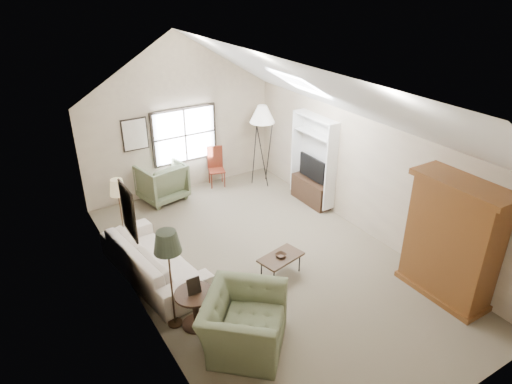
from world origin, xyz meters
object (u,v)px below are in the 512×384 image
coffee_table (281,266)px  side_table (196,309)px  armchair_far (161,181)px  side_chair (216,167)px  armchair_near (244,322)px  sofa (154,259)px  armoire (452,240)px

coffee_table → side_table: side_table is taller
armchair_far → coffee_table: (0.73, -4.17, -0.27)m
armchair_far → side_table: size_ratio=1.63×
side_table → side_chair: (2.72, 4.53, 0.20)m
armchair_near → coffee_table: (1.47, 1.15, -0.22)m
coffee_table → side_chair: size_ratio=0.80×
sofa → coffee_table: bearing=-128.9°
sofa → side_table: sofa is taller
armchair_near → side_table: armchair_near is taller
armchair_far → side_table: bearing=63.8°
armoire → side_table: 4.44m
armoire → armchair_near: armoire is taller
sofa → armchair_near: armchair_near is taller
coffee_table → armchair_far: bearing=100.0°
armchair_far → side_table: armchair_far is taller
sofa → coffee_table: 2.37m
armoire → side_table: bearing=159.1°
armchair_near → side_chair: (2.27, 5.30, 0.09)m
armchair_near → armchair_far: size_ratio=1.26×
sofa → side_chair: (2.82, 2.93, 0.14)m
armchair_far → side_chair: side_chair is taller
armchair_near → coffee_table: size_ratio=1.59×
sofa → armchair_far: armchair_far is taller
side_chair → side_table: bearing=-104.1°
armchair_far → armoire: bearing=103.8°
sofa → coffee_table: size_ratio=3.07×
armchair_far → coffee_table: size_ratio=1.26×
coffee_table → side_table: 1.96m
armchair_near → coffee_table: 1.88m
side_chair → armchair_far: bearing=-163.4°
armoire → side_chair: size_ratio=2.11×
armchair_far → side_chair: size_ratio=1.01×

